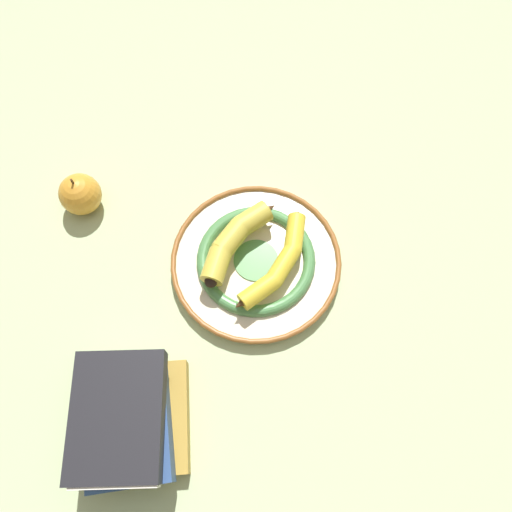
{
  "coord_description": "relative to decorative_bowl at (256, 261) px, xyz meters",
  "views": [
    {
      "loc": [
        0.24,
        0.19,
        0.82
      ],
      "look_at": [
        -0.03,
        -0.01,
        0.04
      ],
      "focal_mm": 35.0,
      "sensor_mm": 36.0,
      "label": 1
    }
  ],
  "objects": [
    {
      "name": "ground_plane",
      "position": [
        0.03,
        0.01,
        -0.02
      ],
      "size": [
        2.8,
        2.8,
        0.0
      ],
      "primitive_type": "plane",
      "color": "#B2C693"
    },
    {
      "name": "book_stack",
      "position": [
        0.33,
        0.01,
        0.04
      ],
      "size": [
        0.23,
        0.23,
        0.11
      ],
      "rotation": [
        0.0,
        0.0,
        0.82
      ],
      "color": "#B28933",
      "rests_on": "ground_plane"
    },
    {
      "name": "banana_b",
      "position": [
        0.0,
        -0.04,
        0.04
      ],
      "size": [
        0.19,
        0.06,
        0.04
      ],
      "rotation": [
        0.0,
        0.0,
        6.32
      ],
      "color": "gold",
      "rests_on": "decorative_bowl"
    },
    {
      "name": "apple",
      "position": [
        0.09,
        -0.33,
        0.02
      ],
      "size": [
        0.08,
        0.08,
        0.09
      ],
      "color": "gold",
      "rests_on": "ground_plane"
    },
    {
      "name": "banana_a",
      "position": [
        -0.01,
        0.04,
        0.03
      ],
      "size": [
        0.21,
        0.07,
        0.03
      ],
      "rotation": [
        0.0,
        0.0,
        3.25
      ],
      "color": "yellow",
      "rests_on": "decorative_bowl"
    },
    {
      "name": "decorative_bowl",
      "position": [
        0.0,
        0.0,
        0.0
      ],
      "size": [
        0.3,
        0.3,
        0.03
      ],
      "color": "beige",
      "rests_on": "ground_plane"
    }
  ]
}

